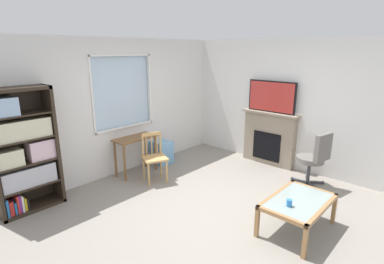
# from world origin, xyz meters

# --- Properties ---
(ground) EXTENTS (5.84, 5.64, 0.02)m
(ground) POSITION_xyz_m (0.00, 0.00, -0.01)
(ground) COLOR gray
(wall_back_with_window) EXTENTS (4.84, 0.15, 2.58)m
(wall_back_with_window) POSITION_xyz_m (-0.01, 2.32, 1.25)
(wall_back_with_window) COLOR silver
(wall_back_with_window) RESTS_ON ground
(wall_right) EXTENTS (0.12, 4.84, 2.58)m
(wall_right) POSITION_xyz_m (2.48, 0.00, 1.29)
(wall_right) COLOR silver
(wall_right) RESTS_ON ground
(bookshelf) EXTENTS (0.90, 0.38, 1.86)m
(bookshelf) POSITION_xyz_m (-1.87, 2.08, 0.94)
(bookshelf) COLOR #2D2319
(bookshelf) RESTS_ON ground
(desk_under_window) EXTENTS (0.84, 0.40, 0.74)m
(desk_under_window) POSITION_xyz_m (0.07, 1.97, 0.60)
(desk_under_window) COLOR brown
(desk_under_window) RESTS_ON ground
(wooden_chair) EXTENTS (0.54, 0.53, 0.90)m
(wooden_chair) POSITION_xyz_m (0.10, 1.46, 0.46)
(wooden_chair) COLOR tan
(wooden_chair) RESTS_ON ground
(plastic_drawer_unit) EXTENTS (0.35, 0.40, 0.48)m
(plastic_drawer_unit) POSITION_xyz_m (0.79, 2.02, 0.24)
(plastic_drawer_unit) COLOR #72ADDB
(plastic_drawer_unit) RESTS_ON ground
(fireplace) EXTENTS (0.26, 1.22, 1.12)m
(fireplace) POSITION_xyz_m (2.32, 0.33, 0.57)
(fireplace) COLOR gray
(fireplace) RESTS_ON ground
(tv) EXTENTS (0.06, 1.02, 0.64)m
(tv) POSITION_xyz_m (2.30, 0.33, 1.44)
(tv) COLOR black
(tv) RESTS_ON fireplace
(office_chair) EXTENTS (0.58, 0.60, 1.00)m
(office_chair) POSITION_xyz_m (1.85, -0.81, 0.55)
(office_chair) COLOR slate
(office_chair) RESTS_ON ground
(coffee_table) EXTENTS (1.05, 0.68, 0.45)m
(coffee_table) POSITION_xyz_m (0.35, -1.18, 0.39)
(coffee_table) COLOR #8C9E99
(coffee_table) RESTS_ON ground
(sippy_cup) EXTENTS (0.07, 0.07, 0.09)m
(sippy_cup) POSITION_xyz_m (0.11, -1.16, 0.49)
(sippy_cup) COLOR #337FD6
(sippy_cup) RESTS_ON coffee_table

